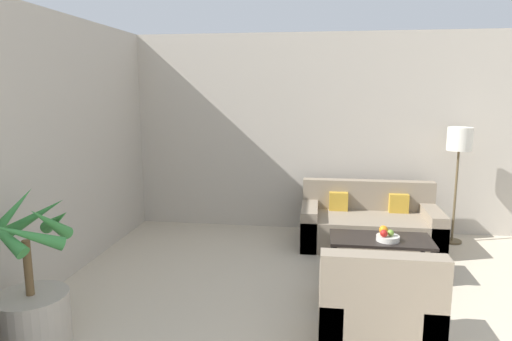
# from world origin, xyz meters

# --- Properties ---
(wall_back) EXTENTS (7.72, 0.06, 2.70)m
(wall_back) POSITION_xyz_m (0.00, 6.14, 1.35)
(wall_back) COLOR #BCB2A3
(wall_back) RESTS_ON ground_plane
(potted_palm) EXTENTS (0.68, 0.75, 1.24)m
(potted_palm) POSITION_xyz_m (-2.61, 2.75, 0.38)
(potted_palm) COLOR #ADA393
(potted_palm) RESTS_ON ground_plane
(sofa_loveseat) EXTENTS (1.69, 0.88, 0.77)m
(sofa_loveseat) POSITION_xyz_m (0.15, 5.51, 0.26)
(sofa_loveseat) COLOR gray
(sofa_loveseat) RESTS_ON ground_plane
(floor_lamp) EXTENTS (0.30, 0.30, 1.49)m
(floor_lamp) POSITION_xyz_m (1.23, 5.75, 1.25)
(floor_lamp) COLOR brown
(floor_lamp) RESTS_ON ground_plane
(coffee_table) EXTENTS (1.05, 0.52, 0.42)m
(coffee_table) POSITION_xyz_m (0.17, 4.51, 0.36)
(coffee_table) COLOR black
(coffee_table) RESTS_ON ground_plane
(fruit_bowl) EXTENTS (0.23, 0.23, 0.06)m
(fruit_bowl) POSITION_xyz_m (0.23, 4.43, 0.44)
(fruit_bowl) COLOR beige
(fruit_bowl) RESTS_ON coffee_table
(apple_red) EXTENTS (0.08, 0.08, 0.08)m
(apple_red) POSITION_xyz_m (0.18, 4.38, 0.51)
(apple_red) COLOR red
(apple_red) RESTS_ON fruit_bowl
(apple_green) EXTENTS (0.07, 0.07, 0.07)m
(apple_green) POSITION_xyz_m (0.25, 4.42, 0.50)
(apple_green) COLOR olive
(apple_green) RESTS_ON fruit_bowl
(orange_fruit) EXTENTS (0.09, 0.09, 0.09)m
(orange_fruit) POSITION_xyz_m (0.19, 4.48, 0.52)
(orange_fruit) COLOR orange
(orange_fruit) RESTS_ON fruit_bowl
(armchair) EXTENTS (0.82, 0.84, 0.89)m
(armchair) POSITION_xyz_m (-0.05, 3.01, 0.28)
(armchair) COLOR gray
(armchair) RESTS_ON ground_plane
(ottoman) EXTENTS (0.64, 0.48, 0.36)m
(ottoman) POSITION_xyz_m (-0.12, 3.85, 0.18)
(ottoman) COLOR gray
(ottoman) RESTS_ON ground_plane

